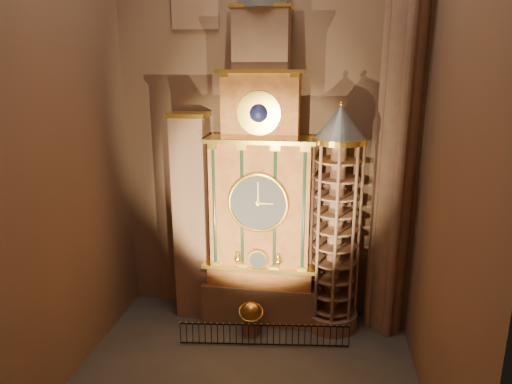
% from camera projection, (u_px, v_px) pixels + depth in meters
% --- Properties ---
extents(floor, '(14.00, 14.00, 0.00)m').
position_uv_depth(floor, '(244.00, 380.00, 18.42)').
color(floor, '#383330').
rests_on(floor, ground).
extents(wall_back, '(22.00, 0.00, 22.00)m').
position_uv_depth(wall_back, '(265.00, 94.00, 21.26)').
color(wall_back, brown).
rests_on(wall_back, floor).
extents(wall_left, '(0.00, 22.00, 22.00)m').
position_uv_depth(wall_left, '(52.00, 102.00, 16.56)').
color(wall_left, brown).
rests_on(wall_left, floor).
extents(wall_right, '(0.00, 22.00, 22.00)m').
position_uv_depth(wall_right, '(457.00, 106.00, 14.51)').
color(wall_right, brown).
rests_on(wall_right, floor).
extents(astronomical_clock, '(5.60, 2.41, 16.70)m').
position_uv_depth(astronomical_clock, '(261.00, 189.00, 21.40)').
color(astronomical_clock, '#8C634C').
rests_on(astronomical_clock, floor).
extents(portrait_tower, '(1.80, 1.60, 10.20)m').
position_uv_depth(portrait_tower, '(193.00, 217.00, 22.32)').
color(portrait_tower, '#8C634C').
rests_on(portrait_tower, floor).
extents(stair_turret, '(2.50, 2.50, 10.80)m').
position_uv_depth(stair_turret, '(335.00, 223.00, 21.01)').
color(stair_turret, '#8C634C').
rests_on(stair_turret, floor).
extents(gothic_pier, '(2.04, 2.04, 22.00)m').
position_uv_depth(gothic_pier, '(403.00, 97.00, 19.42)').
color(gothic_pier, '#8C634C').
rests_on(gothic_pier, floor).
extents(celestial_globe, '(1.37, 1.33, 1.68)m').
position_uv_depth(celestial_globe, '(251.00, 315.00, 21.30)').
color(celestial_globe, '#8C634C').
rests_on(celestial_globe, floor).
extents(iron_railing, '(7.56, 0.92, 1.04)m').
position_uv_depth(iron_railing, '(264.00, 335.00, 20.52)').
color(iron_railing, black).
rests_on(iron_railing, floor).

